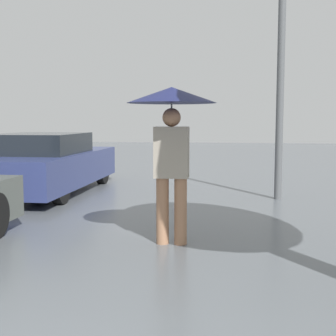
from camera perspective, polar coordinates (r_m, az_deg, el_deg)
The scene contains 3 objects.
pedestrian at distance 5.62m, azimuth 0.44°, elevation 5.83°, with size 1.08×1.08×1.91m.
parked_car_farthest at distance 10.16m, azimuth -14.77°, elevation 0.48°, with size 1.86×4.47×1.24m.
street_lamp at distance 9.23m, azimuth 13.64°, elevation 13.83°, with size 0.33×0.33×4.52m.
Camera 1 is at (0.59, -1.18, 1.52)m, focal length 50.00 mm.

